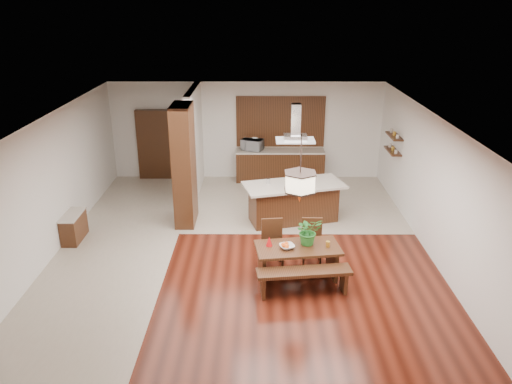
{
  "coord_description": "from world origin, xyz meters",
  "views": [
    {
      "loc": [
        0.34,
        -9.96,
        5.12
      ],
      "look_at": [
        0.3,
        0.0,
        1.25
      ],
      "focal_mm": 35.0,
      "sensor_mm": 36.0,
      "label": 1
    }
  ],
  "objects_px": {
    "foliage_plant": "(308,231)",
    "kitchen_island": "(293,202)",
    "hallway_console": "(74,227)",
    "pendant_lantern": "(301,169)",
    "microwave": "(252,145)",
    "dining_chair_right": "(312,243)",
    "dining_chair_left": "(273,245)",
    "island_cup": "(310,182)",
    "range_hood": "(296,123)",
    "dining_bench": "(304,282)",
    "dining_table": "(298,255)",
    "fruit_bowl": "(287,246)"
  },
  "relations": [
    {
      "from": "dining_bench",
      "to": "island_cup",
      "type": "relative_size",
      "value": 13.77
    },
    {
      "from": "hallway_console",
      "to": "dining_chair_right",
      "type": "distance_m",
      "value": 5.36
    },
    {
      "from": "dining_table",
      "to": "dining_chair_right",
      "type": "height_order",
      "value": "dining_chair_right"
    },
    {
      "from": "island_cup",
      "to": "microwave",
      "type": "xyz_separation_m",
      "value": [
        -1.41,
        2.99,
        0.08
      ]
    },
    {
      "from": "dining_chair_left",
      "to": "microwave",
      "type": "xyz_separation_m",
      "value": [
        -0.48,
        5.17,
        0.62
      ]
    },
    {
      "from": "foliage_plant",
      "to": "kitchen_island",
      "type": "distance_m",
      "value": 2.6
    },
    {
      "from": "hallway_console",
      "to": "dining_table",
      "type": "xyz_separation_m",
      "value": [
        4.92,
        -1.61,
        0.18
      ]
    },
    {
      "from": "hallway_console",
      "to": "microwave",
      "type": "height_order",
      "value": "microwave"
    },
    {
      "from": "dining_bench",
      "to": "range_hood",
      "type": "xyz_separation_m",
      "value": [
        0.02,
        3.26,
        2.22
      ]
    },
    {
      "from": "dining_chair_left",
      "to": "island_cup",
      "type": "xyz_separation_m",
      "value": [
        0.93,
        2.18,
        0.54
      ]
    },
    {
      "from": "dining_chair_left",
      "to": "kitchen_island",
      "type": "xyz_separation_m",
      "value": [
        0.56,
        2.24,
        0.01
      ]
    },
    {
      "from": "dining_chair_left",
      "to": "dining_table",
      "type": "bearing_deg",
      "value": -49.09
    },
    {
      "from": "hallway_console",
      "to": "range_hood",
      "type": "distance_m",
      "value": 5.56
    },
    {
      "from": "dining_table",
      "to": "island_cup",
      "type": "relative_size",
      "value": 13.46
    },
    {
      "from": "hallway_console",
      "to": "island_cup",
      "type": "relative_size",
      "value": 6.95
    },
    {
      "from": "dining_bench",
      "to": "hallway_console",
      "type": "bearing_deg",
      "value": 156.38
    },
    {
      "from": "dining_bench",
      "to": "dining_chair_left",
      "type": "height_order",
      "value": "dining_chair_left"
    },
    {
      "from": "dining_bench",
      "to": "island_cup",
      "type": "xyz_separation_m",
      "value": [
        0.39,
        3.19,
        0.79
      ]
    },
    {
      "from": "dining_table",
      "to": "microwave",
      "type": "bearing_deg",
      "value": 99.53
    },
    {
      "from": "dining_chair_left",
      "to": "foliage_plant",
      "type": "bearing_deg",
      "value": -31.41
    },
    {
      "from": "dining_table",
      "to": "foliage_plant",
      "type": "bearing_deg",
      "value": 29.87
    },
    {
      "from": "range_hood",
      "to": "island_cup",
      "type": "height_order",
      "value": "range_hood"
    },
    {
      "from": "dining_table",
      "to": "fruit_bowl",
      "type": "distance_m",
      "value": 0.31
    },
    {
      "from": "dining_table",
      "to": "foliage_plant",
      "type": "xyz_separation_m",
      "value": [
        0.2,
        0.12,
        0.46
      ]
    },
    {
      "from": "hallway_console",
      "to": "dining_chair_left",
      "type": "relative_size",
      "value": 0.9
    },
    {
      "from": "dining_chair_right",
      "to": "dining_table",
      "type": "bearing_deg",
      "value": -119.42
    },
    {
      "from": "dining_chair_right",
      "to": "kitchen_island",
      "type": "height_order",
      "value": "kitchen_island"
    },
    {
      "from": "pendant_lantern",
      "to": "kitchen_island",
      "type": "xyz_separation_m",
      "value": [
        0.09,
        2.68,
        -1.74
      ]
    },
    {
      "from": "range_hood",
      "to": "microwave",
      "type": "xyz_separation_m",
      "value": [
        -1.04,
        2.93,
        -1.35
      ]
    },
    {
      "from": "dining_chair_left",
      "to": "island_cup",
      "type": "relative_size",
      "value": 7.76
    },
    {
      "from": "dining_table",
      "to": "range_hood",
      "type": "height_order",
      "value": "range_hood"
    },
    {
      "from": "dining_table",
      "to": "island_cup",
      "type": "xyz_separation_m",
      "value": [
        0.46,
        2.61,
        0.54
      ]
    },
    {
      "from": "fruit_bowl",
      "to": "kitchen_island",
      "type": "bearing_deg",
      "value": 83.63
    },
    {
      "from": "range_hood",
      "to": "microwave",
      "type": "distance_m",
      "value": 3.38
    },
    {
      "from": "kitchen_island",
      "to": "dining_chair_right",
      "type": "bearing_deg",
      "value": -98.64
    },
    {
      "from": "dining_chair_right",
      "to": "island_cup",
      "type": "distance_m",
      "value": 2.15
    },
    {
      "from": "dining_table",
      "to": "foliage_plant",
      "type": "relative_size",
      "value": 3.07
    },
    {
      "from": "dining_table",
      "to": "kitchen_island",
      "type": "xyz_separation_m",
      "value": [
        0.09,
        2.68,
        0.01
      ]
    },
    {
      "from": "range_hood",
      "to": "microwave",
      "type": "bearing_deg",
      "value": 109.49
    },
    {
      "from": "dining_chair_left",
      "to": "pendant_lantern",
      "type": "bearing_deg",
      "value": -49.09
    },
    {
      "from": "dining_bench",
      "to": "dining_chair_right",
      "type": "bearing_deg",
      "value": 77.15
    },
    {
      "from": "dining_chair_left",
      "to": "foliage_plant",
      "type": "relative_size",
      "value": 1.77
    },
    {
      "from": "dining_chair_left",
      "to": "microwave",
      "type": "bearing_deg",
      "value": 89.18
    },
    {
      "from": "kitchen_island",
      "to": "range_hood",
      "type": "height_order",
      "value": "range_hood"
    },
    {
      "from": "dining_chair_right",
      "to": "pendant_lantern",
      "type": "relative_size",
      "value": 0.73
    },
    {
      "from": "fruit_bowl",
      "to": "range_hood",
      "type": "xyz_separation_m",
      "value": [
        0.31,
        2.74,
        1.76
      ]
    },
    {
      "from": "hallway_console",
      "to": "kitchen_island",
      "type": "height_order",
      "value": "kitchen_island"
    },
    {
      "from": "pendant_lantern",
      "to": "microwave",
      "type": "bearing_deg",
      "value": 99.53
    },
    {
      "from": "island_cup",
      "to": "microwave",
      "type": "height_order",
      "value": "microwave"
    },
    {
      "from": "dining_chair_right",
      "to": "island_cup",
      "type": "relative_size",
      "value": 7.52
    }
  ]
}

